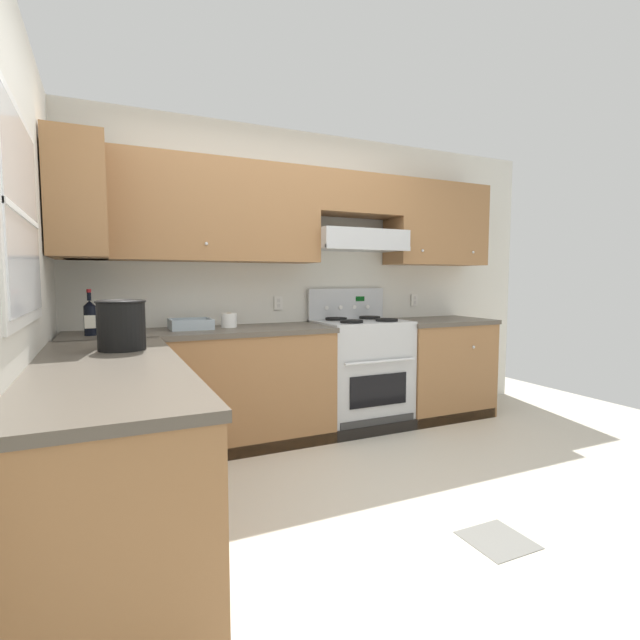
# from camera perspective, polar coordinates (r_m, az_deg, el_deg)

# --- Properties ---
(ground_plane) EXTENTS (7.04, 7.04, 0.00)m
(ground_plane) POSITION_cam_1_polar(r_m,az_deg,el_deg) (2.88, 4.03, -21.52)
(ground_plane) COLOR beige
(floor_accent_tile) EXTENTS (0.30, 0.30, 0.01)m
(floor_accent_tile) POSITION_cam_1_polar(r_m,az_deg,el_deg) (2.69, 20.79, -23.72)
(floor_accent_tile) COLOR slate
(floor_accent_tile) RESTS_ON ground_plane
(wall_back) EXTENTS (4.68, 0.57, 2.55)m
(wall_back) POSITION_cam_1_polar(r_m,az_deg,el_deg) (4.13, -1.23, 7.69)
(wall_back) COLOR silver
(wall_back) RESTS_ON ground_plane
(wall_left) EXTENTS (0.47, 4.00, 2.55)m
(wall_left) POSITION_cam_1_polar(r_m,az_deg,el_deg) (2.50, -32.83, 5.57)
(wall_left) COLOR silver
(wall_left) RESTS_ON ground_plane
(counter_back_run) EXTENTS (3.60, 0.65, 0.91)m
(counter_back_run) POSITION_cam_1_polar(r_m,az_deg,el_deg) (3.85, -3.32, -7.53)
(counter_back_run) COLOR olive
(counter_back_run) RESTS_ON ground_plane
(counter_left_run) EXTENTS (0.63, 1.91, 0.91)m
(counter_left_run) POSITION_cam_1_polar(r_m,az_deg,el_deg) (2.40, -23.99, -15.76)
(counter_left_run) COLOR olive
(counter_left_run) RESTS_ON ground_plane
(stove) EXTENTS (0.76, 0.62, 1.20)m
(stove) POSITION_cam_1_polar(r_m,az_deg,el_deg) (4.12, 4.95, -6.31)
(stove) COLOR #B7BABC
(stove) RESTS_ON ground_plane
(wine_bottle) EXTENTS (0.08, 0.08, 0.31)m
(wine_bottle) POSITION_cam_1_polar(r_m,az_deg,el_deg) (3.46, -26.20, 0.33)
(wine_bottle) COLOR black
(wine_bottle) RESTS_ON counter_back_run
(bowl) EXTENTS (0.31, 0.27, 0.08)m
(bowl) POSITION_cam_1_polar(r_m,az_deg,el_deg) (3.65, -15.46, -0.66)
(bowl) COLOR #9EADB7
(bowl) RESTS_ON counter_back_run
(bucket) EXTENTS (0.25, 0.25, 0.26)m
(bucket) POSITION_cam_1_polar(r_m,az_deg,el_deg) (2.68, -23.01, -0.46)
(bucket) COLOR black
(bucket) RESTS_ON counter_left_run
(paper_towel_roll) EXTENTS (0.12, 0.12, 0.11)m
(paper_towel_roll) POSITION_cam_1_polar(r_m,az_deg,el_deg) (3.72, -11.02, -0.02)
(paper_towel_roll) COLOR white
(paper_towel_roll) RESTS_ON counter_back_run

